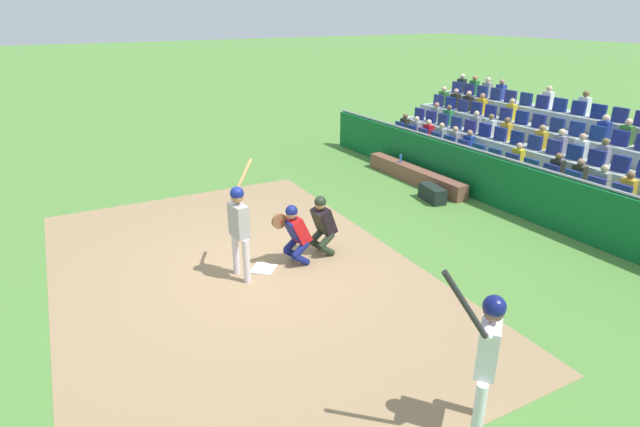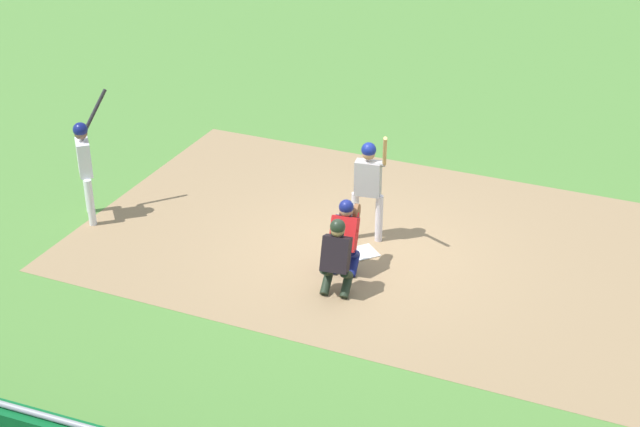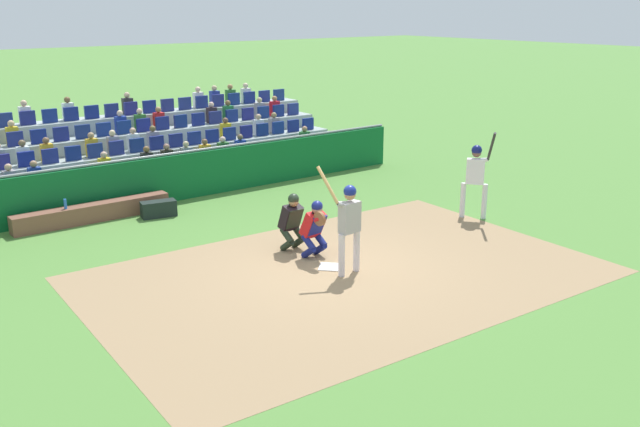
{
  "view_description": "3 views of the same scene",
  "coord_description": "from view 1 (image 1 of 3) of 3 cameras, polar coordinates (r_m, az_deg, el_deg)",
  "views": [
    {
      "loc": [
        -8.03,
        3.44,
        4.68
      ],
      "look_at": [
        -0.19,
        -1.16,
        1.0
      ],
      "focal_mm": 28.21,
      "sensor_mm": 36.0,
      "label": 1
    },
    {
      "loc": [
        4.04,
        -12.81,
        7.88
      ],
      "look_at": [
        -0.34,
        -1.16,
        1.27
      ],
      "focal_mm": 51.78,
      "sensor_mm": 36.0,
      "label": 2
    },
    {
      "loc": [
        8.24,
        10.37,
        5.13
      ],
      "look_at": [
        -0.14,
        -0.52,
        1.0
      ],
      "focal_mm": 39.08,
      "sensor_mm": 36.0,
      "label": 3
    }
  ],
  "objects": [
    {
      "name": "home_plate_umpire",
      "position": [
        10.14,
        0.27,
        -1.03
      ],
      "size": [
        0.49,
        0.48,
        1.3
      ],
      "color": "#202C1E",
      "rests_on": "ground_plane"
    },
    {
      "name": "bleacher_stand",
      "position": [
        16.52,
        28.59,
        5.32
      ],
      "size": [
        14.17,
        3.64,
        2.41
      ],
      "color": "#93A29F",
      "rests_on": "ground_plane"
    },
    {
      "name": "equipment_duffel_bag",
      "position": [
        13.57,
        12.61,
        2.22
      ],
      "size": [
        0.92,
        0.52,
        0.41
      ],
      "primitive_type": "cube",
      "rotation": [
        0.0,
        0.0,
        -0.2
      ],
      "color": "black",
      "rests_on": "ground_plane"
    },
    {
      "name": "dugout_bench",
      "position": [
        14.98,
        10.69,
        4.32
      ],
      "size": [
        3.87,
        0.4,
        0.44
      ],
      "primitive_type": "cube",
      "color": "brown",
      "rests_on": "ground_plane"
    },
    {
      "name": "batter_at_plate",
      "position": [
        9.19,
        -9.18,
        -0.98
      ],
      "size": [
        0.73,
        0.64,
        2.17
      ],
      "color": "silver",
      "rests_on": "ground_plane"
    },
    {
      "name": "catcher_crouching",
      "position": [
        9.76,
        -2.92,
        -1.97
      ],
      "size": [
        0.49,
        0.74,
        1.28
      ],
      "color": "navy",
      "rests_on": "ground_plane"
    },
    {
      "name": "infield_dirt_patch",
      "position": [
        9.75,
        -9.11,
        -6.95
      ],
      "size": [
        10.15,
        6.93,
        0.01
      ],
      "primitive_type": "cube",
      "rotation": [
        0.0,
        0.0,
        -0.04
      ],
      "color": "#977955",
      "rests_on": "ground_plane"
    },
    {
      "name": "on_deck_batter",
      "position": [
        6.11,
        18.41,
        -14.49
      ],
      "size": [
        0.51,
        0.98,
        2.27
      ],
      "color": "silver",
      "rests_on": "ground_plane"
    },
    {
      "name": "water_bottle_on_bench",
      "position": [
        15.34,
        9.13,
        6.18
      ],
      "size": [
        0.07,
        0.07,
        0.24
      ],
      "primitive_type": "cylinder",
      "color": "blue",
      "rests_on": "dugout_bench"
    },
    {
      "name": "dugout_wall",
      "position": [
        13.48,
        19.96,
        3.22
      ],
      "size": [
        14.81,
        0.24,
        1.33
      ],
      "color": "#0C5B28",
      "rests_on": "ground_plane"
    },
    {
      "name": "home_plate_marker",
      "position": [
        9.9,
        -6.42,
        -6.22
      ],
      "size": [
        0.62,
        0.62,
        0.02
      ],
      "primitive_type": "cube",
      "rotation": [
        0.0,
        0.0,
        0.79
      ],
      "color": "white",
      "rests_on": "infield_dirt_patch"
    },
    {
      "name": "ground_plane",
      "position": [
        9.91,
        -6.42,
        -6.3
      ],
      "size": [
        160.0,
        160.0,
        0.0
      ],
      "primitive_type": "plane",
      "color": "#508238"
    }
  ]
}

